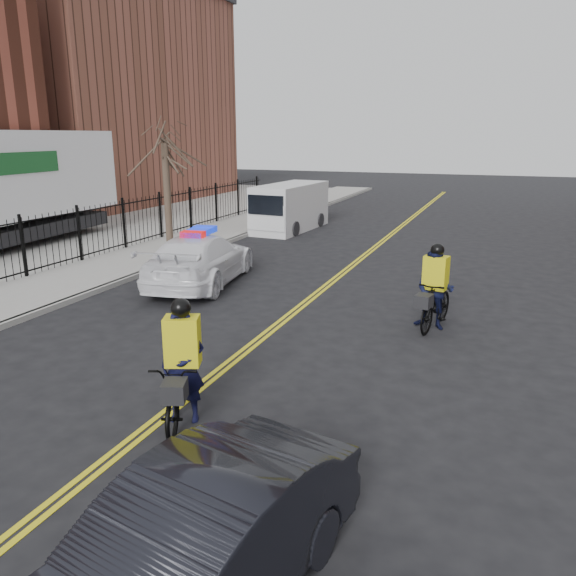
% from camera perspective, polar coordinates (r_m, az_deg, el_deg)
% --- Properties ---
extents(ground, '(120.00, 120.00, 0.00)m').
position_cam_1_polar(ground, '(11.12, -6.91, -8.37)').
color(ground, black).
rests_on(ground, ground).
extents(center_line_left, '(0.10, 60.00, 0.01)m').
position_cam_1_polar(center_line_left, '(18.20, 4.81, 1.13)').
color(center_line_left, yellow).
rests_on(center_line_left, ground).
extents(center_line_right, '(0.10, 60.00, 0.01)m').
position_cam_1_polar(center_line_right, '(18.16, 5.30, 1.09)').
color(center_line_right, yellow).
rests_on(center_line_right, ground).
extents(sidewalk, '(3.00, 60.00, 0.15)m').
position_cam_1_polar(sidewalk, '(21.45, -14.55, 3.05)').
color(sidewalk, gray).
rests_on(sidewalk, ground).
extents(curb, '(0.20, 60.00, 0.15)m').
position_cam_1_polar(curb, '(20.61, -11.16, 2.77)').
color(curb, gray).
rests_on(curb, ground).
extents(iron_fence, '(0.12, 28.00, 2.00)m').
position_cam_1_polar(iron_fence, '(22.19, -17.87, 5.64)').
color(iron_fence, black).
rests_on(iron_fence, ground).
extents(warehouse_far, '(14.00, 18.00, 14.00)m').
position_cam_1_polar(warehouse_far, '(43.25, -19.82, 17.84)').
color(warehouse_far, brown).
rests_on(warehouse_far, ground).
extents(street_tree, '(3.20, 3.20, 4.80)m').
position_cam_1_polar(street_tree, '(22.71, -12.36, 12.67)').
color(street_tree, '#3A2E22').
rests_on(street_tree, sidewalk).
extents(police_cruiser, '(3.04, 5.62, 1.71)m').
position_cam_1_polar(police_cruiser, '(17.34, -8.90, 2.92)').
color(police_cruiser, white).
rests_on(police_cruiser, ground).
extents(dark_sedan, '(2.22, 4.51, 1.42)m').
position_cam_1_polar(dark_sedan, '(5.75, -10.13, -25.47)').
color(dark_sedan, black).
rests_on(dark_sedan, ground).
extents(cargo_van, '(2.27, 5.33, 2.18)m').
position_cam_1_polar(cargo_van, '(27.05, 0.10, 8.14)').
color(cargo_van, silver).
rests_on(cargo_van, ground).
extents(cyclist_near, '(1.41, 2.20, 2.04)m').
position_cam_1_polar(cyclist_near, '(9.15, -10.49, -9.07)').
color(cyclist_near, black).
rests_on(cyclist_near, ground).
extents(cyclist_far, '(1.03, 2.10, 2.05)m').
position_cam_1_polar(cyclist_far, '(13.60, 14.62, -0.72)').
color(cyclist_far, black).
rests_on(cyclist_far, ground).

